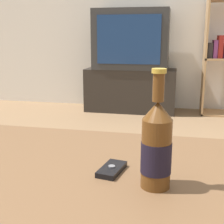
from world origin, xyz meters
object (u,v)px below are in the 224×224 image
Objects in this scene: tv_stand at (130,90)px; television at (131,39)px; cell_phone at (112,169)px; beer_bottle at (156,146)px.

tv_stand is 1.24× the size of television.
television is at bearing 107.94° from cell_phone.
tv_stand is at bearing 99.69° from beer_bottle.
tv_stand is 9.18× the size of cell_phone.
beer_bottle is 2.56× the size of cell_phone.
television is at bearing 99.71° from beer_bottle.
television is 2.90× the size of beer_bottle.
television reaches higher than beer_bottle.
tv_stand is 3.59× the size of beer_bottle.
cell_phone reaches higher than tv_stand.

